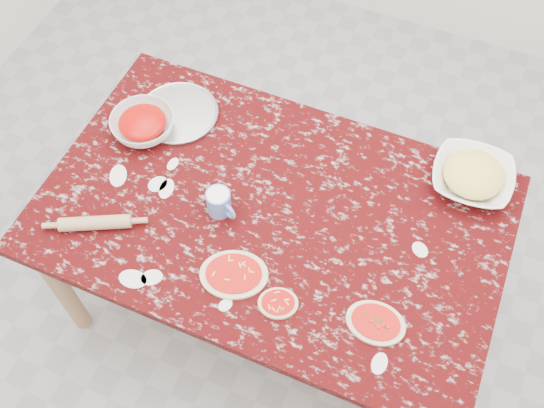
{
  "coord_description": "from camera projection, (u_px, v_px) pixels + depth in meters",
  "views": [
    {
      "loc": [
        0.44,
        -1.04,
        2.58
      ],
      "look_at": [
        0.0,
        0.0,
        0.8
      ],
      "focal_mm": 40.88,
      "sensor_mm": 36.0,
      "label": 1
    }
  ],
  "objects": [
    {
      "name": "cheese_bowl",
      "position": [
        472.0,
        177.0,
        2.18
      ],
      "size": [
        0.3,
        0.3,
        0.07
      ],
      "primitive_type": "imported",
      "rotation": [
        0.0,
        0.0,
        0.06
      ],
      "color": "white",
      "rests_on": "worktable"
    },
    {
      "name": "pizza_tray",
      "position": [
        178.0,
        114.0,
        2.37
      ],
      "size": [
        0.35,
        0.35,
        0.01
      ],
      "primitive_type": "cylinder",
      "rotation": [
        0.0,
        0.0,
        -0.18
      ],
      "color": "#B2B2B7",
      "rests_on": "worktable"
    },
    {
      "name": "ground",
      "position": [
        272.0,
        299.0,
        2.78
      ],
      "size": [
        4.0,
        4.0,
        0.0
      ],
      "primitive_type": "plane",
      "color": "gray"
    },
    {
      "name": "pizza_mid",
      "position": [
        278.0,
        303.0,
        1.95
      ],
      "size": [
        0.16,
        0.15,
        0.02
      ],
      "color": "beige",
      "rests_on": "worktable"
    },
    {
      "name": "sauce_bowl",
      "position": [
        143.0,
        125.0,
        2.3
      ],
      "size": [
        0.3,
        0.3,
        0.07
      ],
      "primitive_type": "imported",
      "rotation": [
        0.0,
        0.0,
        0.29
      ],
      "color": "white",
      "rests_on": "worktable"
    },
    {
      "name": "pizza_left",
      "position": [
        234.0,
        274.0,
        2.01
      ],
      "size": [
        0.27,
        0.24,
        0.02
      ],
      "color": "beige",
      "rests_on": "worktable"
    },
    {
      "name": "pizza_right",
      "position": [
        376.0,
        323.0,
        1.92
      ],
      "size": [
        0.19,
        0.15,
        0.02
      ],
      "color": "beige",
      "rests_on": "worktable"
    },
    {
      "name": "flour_mug",
      "position": [
        219.0,
        202.0,
        2.1
      ],
      "size": [
        0.12,
        0.08,
        0.1
      ],
      "color": "#5E7DCF",
      "rests_on": "worktable"
    },
    {
      "name": "rolling_pin",
      "position": [
        95.0,
        223.0,
        2.09
      ],
      "size": [
        0.24,
        0.15,
        0.05
      ],
      "primitive_type": "cylinder",
      "rotation": [
        0.0,
        1.57,
        0.47
      ],
      "color": "tan",
      "rests_on": "worktable"
    },
    {
      "name": "worktable",
      "position": [
        272.0,
        224.0,
        2.21
      ],
      "size": [
        1.6,
        1.0,
        0.75
      ],
      "color": "#320406",
      "rests_on": "ground"
    }
  ]
}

